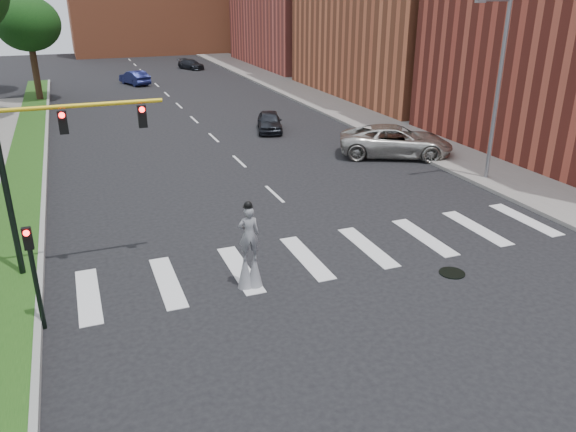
% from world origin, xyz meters
% --- Properties ---
extents(ground_plane, '(160.00, 160.00, 0.00)m').
position_xyz_m(ground_plane, '(0.00, 0.00, 0.00)').
color(ground_plane, black).
rests_on(ground_plane, ground).
extents(grass_median, '(2.00, 60.00, 0.25)m').
position_xyz_m(grass_median, '(-11.50, 20.00, 0.12)').
color(grass_median, '#1C4313').
rests_on(grass_median, ground).
extents(median_curb, '(0.20, 60.00, 0.28)m').
position_xyz_m(median_curb, '(-10.45, 20.00, 0.14)').
color(median_curb, gray).
rests_on(median_curb, ground).
extents(sidewalk_right, '(5.00, 90.00, 0.18)m').
position_xyz_m(sidewalk_right, '(12.50, 25.00, 0.09)').
color(sidewalk_right, slate).
rests_on(sidewalk_right, ground).
extents(manhole, '(0.90, 0.90, 0.04)m').
position_xyz_m(manhole, '(3.00, -2.00, 0.02)').
color(manhole, black).
rests_on(manhole, ground).
extents(streetlight, '(2.05, 0.20, 9.00)m').
position_xyz_m(streetlight, '(10.90, 6.00, 4.90)').
color(streetlight, slate).
rests_on(streetlight, ground).
extents(traffic_signal, '(5.30, 0.23, 6.20)m').
position_xyz_m(traffic_signal, '(-9.78, 3.00, 4.15)').
color(traffic_signal, black).
rests_on(traffic_signal, ground).
extents(secondary_signal, '(0.25, 0.21, 3.23)m').
position_xyz_m(secondary_signal, '(-10.30, -0.50, 1.95)').
color(secondary_signal, black).
rests_on(secondary_signal, ground).
extents(stilt_performer, '(0.84, 0.56, 3.06)m').
position_xyz_m(stilt_performer, '(-3.89, -0.31, 1.25)').
color(stilt_performer, black).
rests_on(stilt_performer, ground).
extents(suv_crossing, '(7.25, 5.67, 1.83)m').
position_xyz_m(suv_crossing, '(9.00, 11.71, 0.91)').
color(suv_crossing, '#B1AEA7').
rests_on(suv_crossing, ground).
extents(car_near, '(2.73, 4.36, 1.39)m').
position_xyz_m(car_near, '(4.14, 20.43, 0.69)').
color(car_near, black).
rests_on(car_near, ground).
extents(car_mid, '(2.91, 4.66, 1.45)m').
position_xyz_m(car_mid, '(-2.06, 45.01, 0.72)').
color(car_mid, navy).
rests_on(car_mid, ground).
extents(car_far, '(3.15, 4.37, 1.18)m').
position_xyz_m(car_far, '(6.00, 54.97, 0.59)').
color(car_far, black).
rests_on(car_far, ground).
extents(tree_6, '(5.33, 5.33, 8.82)m').
position_xyz_m(tree_6, '(-11.10, 38.29, 6.51)').
color(tree_6, black).
rests_on(tree_6, ground).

